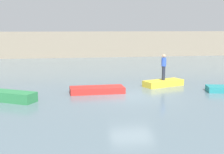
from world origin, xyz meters
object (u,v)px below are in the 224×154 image
at_px(rowboat_yellow, 163,83).
at_px(person_blue_shirt, 164,66).
at_px(rowboat_green, 12,96).
at_px(rowboat_red, 97,90).

height_order(rowboat_yellow, person_blue_shirt, person_blue_shirt).
bearing_deg(rowboat_green, rowboat_red, 47.12).
xyz_separation_m(rowboat_yellow, person_blue_shirt, (0.00, 0.00, 1.19)).
relative_size(rowboat_green, person_blue_shirt, 1.51).
relative_size(rowboat_green, rowboat_red, 0.82).
bearing_deg(rowboat_green, rowboat_yellow, 47.46).
bearing_deg(rowboat_yellow, rowboat_red, 176.94).
xyz_separation_m(rowboat_green, rowboat_red, (4.76, 1.42, -0.08)).
distance_m(rowboat_yellow, person_blue_shirt, 1.19).
bearing_deg(rowboat_green, person_blue_shirt, 47.46).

